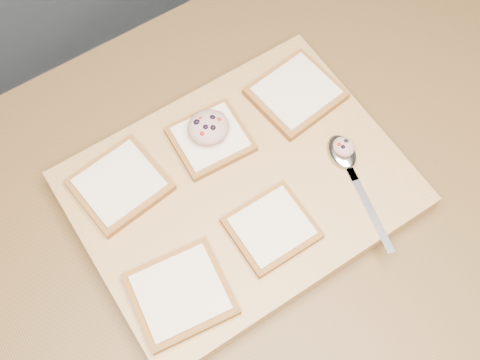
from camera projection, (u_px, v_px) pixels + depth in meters
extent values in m
plane|color=#515459|center=(288.00, 302.00, 1.75)|extent=(4.00, 4.00, 0.00)
cube|color=slate|center=(301.00, 258.00, 1.37)|extent=(1.90, 0.75, 0.84)
cube|color=brown|center=(327.00, 172.00, 0.97)|extent=(2.00, 0.80, 0.06)
cube|color=tan|center=(240.00, 191.00, 0.90)|extent=(0.47, 0.36, 0.04)
cube|color=#956326|center=(120.00, 185.00, 0.88)|extent=(0.13, 0.13, 0.01)
cube|color=beige|center=(119.00, 183.00, 0.87)|extent=(0.12, 0.11, 0.00)
cube|color=#956326|center=(211.00, 139.00, 0.91)|extent=(0.12, 0.11, 0.01)
cube|color=beige|center=(210.00, 137.00, 0.90)|extent=(0.10, 0.09, 0.00)
cube|color=#956326|center=(296.00, 94.00, 0.94)|extent=(0.14, 0.13, 0.01)
cube|color=beige|center=(296.00, 91.00, 0.93)|extent=(0.12, 0.11, 0.00)
cube|color=#956326|center=(181.00, 294.00, 0.81)|extent=(0.14, 0.13, 0.01)
cube|color=beige|center=(180.00, 292.00, 0.80)|extent=(0.12, 0.11, 0.00)
cube|color=#956326|center=(272.00, 228.00, 0.85)|extent=(0.11, 0.10, 0.01)
cube|color=beige|center=(272.00, 226.00, 0.84)|extent=(0.10, 0.09, 0.00)
ellipsoid|color=tan|center=(208.00, 127.00, 0.89)|extent=(0.06, 0.06, 0.03)
sphere|color=black|center=(212.00, 118.00, 0.88)|extent=(0.01, 0.01, 0.01)
sphere|color=black|center=(197.00, 122.00, 0.88)|extent=(0.01, 0.01, 0.01)
sphere|color=black|center=(213.00, 128.00, 0.88)|extent=(0.01, 0.01, 0.01)
sphere|color=black|center=(206.00, 128.00, 0.88)|extent=(0.01, 0.01, 0.01)
sphere|color=#A5140C|center=(219.00, 120.00, 0.88)|extent=(0.01, 0.01, 0.01)
sphere|color=#A5140C|center=(201.00, 119.00, 0.88)|extent=(0.01, 0.01, 0.01)
sphere|color=#A5140C|center=(202.00, 134.00, 0.87)|extent=(0.01, 0.01, 0.01)
ellipsoid|color=silver|center=(342.00, 152.00, 0.90)|extent=(0.05, 0.07, 0.01)
cube|color=silver|center=(350.00, 170.00, 0.89)|extent=(0.02, 0.04, 0.00)
cube|color=silver|center=(369.00, 207.00, 0.87)|extent=(0.04, 0.15, 0.00)
ellipsoid|color=tan|center=(344.00, 147.00, 0.88)|extent=(0.03, 0.03, 0.02)
sphere|color=black|center=(346.00, 141.00, 0.88)|extent=(0.01, 0.01, 0.01)
sphere|color=black|center=(343.00, 147.00, 0.88)|extent=(0.01, 0.01, 0.01)
sphere|color=#A5140C|center=(339.00, 145.00, 0.88)|extent=(0.01, 0.01, 0.01)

